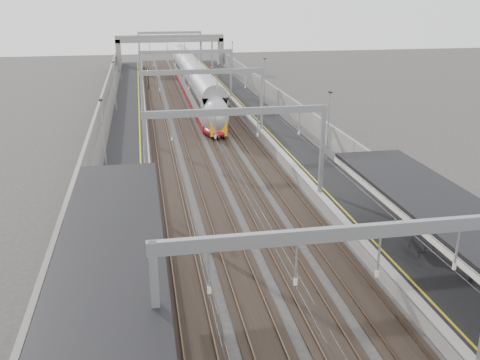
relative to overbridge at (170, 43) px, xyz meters
name	(u,v)px	position (x,y,z in m)	size (l,w,h in m)	color
platform_left	(129,132)	(-8.00, -55.00, -4.81)	(4.00, 120.00, 1.00)	black
platform_right	(270,126)	(8.00, -55.00, -4.81)	(4.00, 120.00, 1.00)	black
tracks	(201,133)	(0.00, -55.00, -5.26)	(11.40, 140.00, 0.20)	black
overhead_line	(194,71)	(0.00, -48.38, 0.83)	(13.00, 140.00, 6.60)	gray
canopy_left	(105,299)	(-8.02, -97.01, -0.22)	(4.40, 30.00, 4.24)	black
overbridge	(170,43)	(0.00, 0.00, 0.00)	(22.00, 2.20, 6.90)	slate
wall_left	(98,124)	(-11.20, -55.00, -3.71)	(0.30, 120.00, 3.20)	slate
wall_right	(297,116)	(11.20, -55.00, -3.71)	(0.30, 120.00, 3.20)	slate
train	(195,85)	(1.50, -34.56, -3.11)	(2.85, 51.97, 4.51)	maroon
bench	(417,244)	(8.58, -88.37, -3.76)	(0.61, 1.79, 0.91)	black
signal_green	(148,76)	(-5.20, -25.38, -2.89)	(0.32, 0.32, 3.48)	black
signal_red_near	(204,80)	(3.20, -31.68, -2.89)	(0.32, 0.32, 3.48)	black
signal_red_far	(211,72)	(5.40, -23.42, -2.89)	(0.32, 0.32, 3.48)	black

